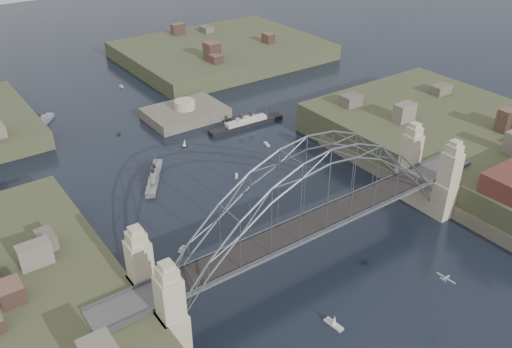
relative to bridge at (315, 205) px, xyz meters
The scene contains 18 objects.
ground 12.32m from the bridge, ahead, with size 500.00×500.00×0.00m, color black.
bridge is the anchor object (origin of this frame).
shore_east 58.25m from the bridge, ahead, with size 50.50×90.00×12.00m.
headland_ne 121.38m from the bridge, 65.56° to the left, with size 70.00×55.00×9.50m, color #3D4328.
fort_island 72.14m from the bridge, 80.27° to the left, with size 22.00×16.00×9.40m.
naval_cruiser_near 46.46m from the bridge, 104.23° to the left, with size 10.64×14.72×4.85m.
naval_cruiser_far 92.19m from the bridge, 105.48° to the left, with size 11.47×13.02×5.15m.
ocean_liner 60.61m from the bridge, 67.28° to the left, with size 22.97×4.15×5.61m.
aeroplane 24.57m from the bridge, 69.50° to the right, with size 1.85×3.46×0.50m.
small_boat_a 27.58m from the bridge, 138.29° to the left, with size 2.27×1.82×1.43m.
small_boat_b 36.16m from the bridge, 80.75° to the left, with size 1.64×1.99×0.45m.
small_boat_c 20.46m from the bridge, 118.51° to the right, with size 1.45×3.53×2.38m.
small_boat_d 49.07m from the bridge, 63.70° to the left, with size 1.28×2.55×0.45m.
small_boat_e 66.85m from the bridge, 121.69° to the left, with size 2.01×3.16×0.45m.
small_boat_f 55.47m from the bridge, 86.90° to the left, with size 1.52×1.18×2.38m.
small_boat_h 72.68m from the bridge, 96.58° to the left, with size 1.50×1.78×0.45m.
small_boat_i 40.20m from the bridge, 24.88° to the left, with size 2.65×2.53×0.45m.
small_boat_k 104.85m from the bridge, 86.35° to the left, with size 0.94×1.79×1.43m.
Camera 1 is at (-54.55, -58.26, 65.09)m, focal length 37.71 mm.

